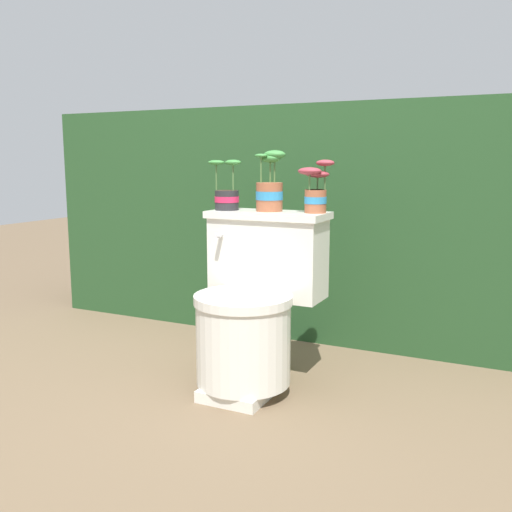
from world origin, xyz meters
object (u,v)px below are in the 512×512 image
Objects in this scene: toilet at (253,306)px; potted_plant_left at (227,195)px; potted_plant_midleft at (270,188)px; potted_plant_middle at (316,191)px.

toilet is 3.33× the size of potted_plant_left.
potted_plant_left is 0.85× the size of potted_plant_midleft.
potted_plant_middle is (0.21, 0.16, 0.48)m from toilet.
potted_plant_middle is at bearing 38.52° from toilet.
potted_plant_middle reaches higher than toilet.
potted_plant_middle is at bearing 1.22° from potted_plant_midleft.
potted_plant_left is 0.20m from potted_plant_midleft.
potted_plant_left is 0.40m from potted_plant_middle.
potted_plant_midleft reaches higher than potted_plant_left.
potted_plant_midleft is at bearing -178.78° from potted_plant_middle.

